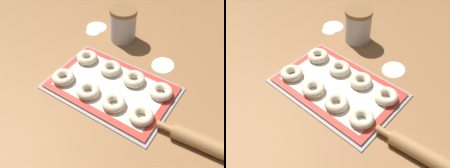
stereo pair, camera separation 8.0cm
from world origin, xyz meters
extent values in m
plane|color=olive|center=(0.00, 0.00, 0.00)|extent=(2.80, 2.80, 0.00)
cube|color=#93969B|center=(0.00, -0.01, 0.00)|extent=(0.44, 0.29, 0.01)
cube|color=red|center=(0.00, -0.01, 0.01)|extent=(0.42, 0.27, 0.00)
cube|color=silver|center=(0.00, -0.01, 0.01)|extent=(0.37, 0.22, 0.00)
torus|color=beige|center=(-0.16, -0.08, 0.02)|extent=(0.08, 0.08, 0.03)
torus|color=beige|center=(-0.05, -0.08, 0.02)|extent=(0.08, 0.08, 0.03)
torus|color=beige|center=(0.06, -0.08, 0.02)|extent=(0.08, 0.08, 0.03)
torus|color=beige|center=(0.16, -0.07, 0.02)|extent=(0.08, 0.08, 0.03)
torus|color=beige|center=(-0.16, 0.06, 0.02)|extent=(0.08, 0.08, 0.03)
torus|color=beige|center=(-0.05, 0.06, 0.02)|extent=(0.08, 0.08, 0.03)
torus|color=beige|center=(0.05, 0.06, 0.02)|extent=(0.08, 0.08, 0.03)
torus|color=beige|center=(0.16, 0.05, 0.02)|extent=(0.08, 0.08, 0.03)
cylinder|color=silver|center=(-0.13, 0.27, 0.06)|extent=(0.11, 0.11, 0.13)
cylinder|color=olive|center=(-0.13, 0.27, 0.14)|extent=(0.11, 0.11, 0.02)
cylinder|color=#AD7F4C|center=(0.24, -0.07, 0.02)|extent=(0.05, 0.03, 0.02)
ellipsoid|color=white|center=(-0.28, 0.28, 0.00)|extent=(0.09, 0.09, 0.00)
ellipsoid|color=white|center=(-0.27, 0.24, 0.00)|extent=(0.06, 0.06, 0.00)
ellipsoid|color=white|center=(0.10, 0.21, 0.00)|extent=(0.09, 0.10, 0.00)
camera|label=1|loc=(0.36, -0.54, 0.68)|focal=42.00mm
camera|label=2|loc=(0.43, -0.49, 0.68)|focal=42.00mm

